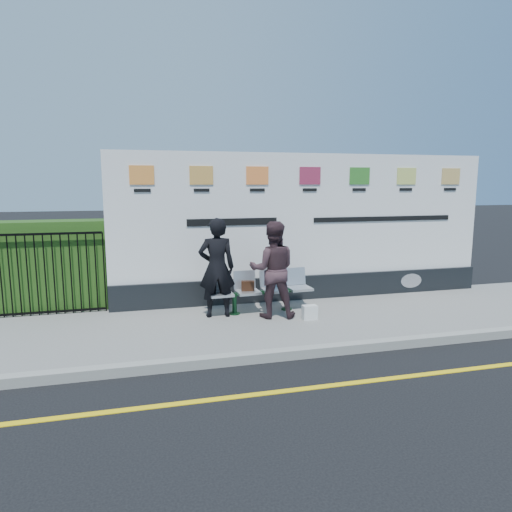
% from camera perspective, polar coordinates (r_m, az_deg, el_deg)
% --- Properties ---
extents(ground, '(80.00, 80.00, 0.00)m').
position_cam_1_polar(ground, '(6.30, 14.79, -14.82)').
color(ground, black).
extents(pavement, '(14.00, 3.00, 0.12)m').
position_cam_1_polar(pavement, '(8.40, 6.39, -8.00)').
color(pavement, slate).
rests_on(pavement, ground).
extents(kerb, '(14.00, 0.18, 0.14)m').
position_cam_1_polar(kerb, '(7.09, 10.79, -11.29)').
color(kerb, gray).
rests_on(kerb, ground).
extents(yellow_line, '(14.00, 0.10, 0.01)m').
position_cam_1_polar(yellow_line, '(6.30, 14.79, -14.78)').
color(yellow_line, yellow).
rests_on(yellow_line, ground).
extents(billboard, '(8.00, 0.30, 3.00)m').
position_cam_1_polar(billboard, '(9.54, 6.45, 2.40)').
color(billboard, black).
rests_on(billboard, pavement).
extents(hedge, '(2.35, 0.70, 1.70)m').
position_cam_1_polar(hedge, '(9.57, -24.42, -1.06)').
color(hedge, '#274E17').
rests_on(hedge, pavement).
extents(railing, '(2.05, 0.06, 1.54)m').
position_cam_1_polar(railing, '(9.14, -24.86, -2.04)').
color(railing, black).
rests_on(railing, pavement).
extents(bench, '(2.00, 0.62, 0.42)m').
position_cam_1_polar(bench, '(8.62, 0.63, -5.62)').
color(bench, '#B2B7BC').
rests_on(bench, pavement).
extents(woman_left, '(0.68, 0.47, 1.80)m').
position_cam_1_polar(woman_left, '(8.22, -4.93, -1.47)').
color(woman_left, black).
rests_on(woman_left, pavement).
extents(woman_right, '(0.97, 0.84, 1.74)m').
position_cam_1_polar(woman_right, '(8.17, 2.09, -1.71)').
color(woman_right, '#3D272D').
rests_on(woman_right, pavement).
extents(handbag_brown, '(0.25, 0.15, 0.19)m').
position_cam_1_polar(handbag_brown, '(8.47, -1.03, -3.75)').
color(handbag_brown, black).
rests_on(handbag_brown, bench).
extents(carrier_bag_white, '(0.26, 0.15, 0.26)m').
position_cam_1_polar(carrier_bag_white, '(8.22, 6.72, -7.02)').
color(carrier_bag_white, silver).
rests_on(carrier_bag_white, pavement).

